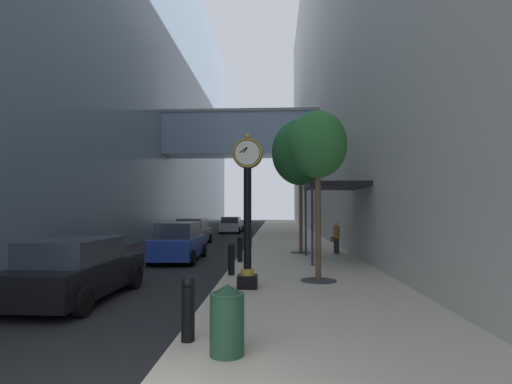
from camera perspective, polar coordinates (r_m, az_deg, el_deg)
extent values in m
plane|color=black|center=(30.80, -0.41, -6.92)|extent=(110.00, 110.00, 0.00)
cube|color=#BCB29E|center=(33.76, 4.55, -6.41)|extent=(5.48, 80.00, 0.14)
cube|color=slate|center=(38.67, -19.71, 16.82)|extent=(9.00, 80.00, 30.15)
cube|color=#758EA8|center=(34.33, -2.19, 8.28)|extent=(14.00, 3.20, 3.56)
cube|color=gray|center=(34.74, -2.19, 11.37)|extent=(14.00, 3.40, 0.24)
cube|color=#B7B2A8|center=(37.50, 16.29, 19.90)|extent=(9.00, 80.00, 33.21)
cube|color=black|center=(11.04, -1.27, -13.08)|extent=(0.55, 0.55, 0.35)
cylinder|color=gold|center=(10.99, -1.27, -11.72)|extent=(0.38, 0.38, 0.18)
cylinder|color=black|center=(10.85, -1.27, -3.89)|extent=(0.22, 0.22, 2.82)
cylinder|color=black|center=(10.97, -1.26, 5.70)|extent=(0.84, 0.28, 0.84)
torus|color=gold|center=(10.81, -1.31, 5.82)|extent=(0.82, 0.05, 0.82)
cylinder|color=silver|center=(10.82, -1.31, 5.82)|extent=(0.69, 0.01, 0.69)
cylinder|color=silver|center=(11.11, -1.20, 5.59)|extent=(0.69, 0.01, 0.69)
sphere|color=gold|center=(11.05, -1.25, 8.23)|extent=(0.16, 0.16, 0.16)
cube|color=black|center=(10.82, -1.57, 6.18)|extent=(0.12, 0.01, 0.15)
cube|color=black|center=(10.83, -1.87, 6.23)|extent=(0.23, 0.01, 0.18)
cylinder|color=black|center=(6.82, -9.99, -17.31)|extent=(0.22, 0.22, 0.89)
sphere|color=black|center=(6.71, -9.96, -13.12)|extent=(0.23, 0.23, 0.23)
cylinder|color=black|center=(13.10, -3.65, -10.21)|extent=(0.22, 0.22, 0.89)
sphere|color=black|center=(13.04, -3.65, -8.00)|extent=(0.23, 0.23, 0.23)
cylinder|color=black|center=(16.30, -2.37, -8.71)|extent=(0.22, 0.22, 0.89)
sphere|color=black|center=(16.25, -2.37, -6.93)|extent=(0.23, 0.23, 0.23)
cylinder|color=black|center=(19.51, -1.52, -7.70)|extent=(0.22, 0.22, 0.89)
sphere|color=black|center=(19.47, -1.52, -6.21)|extent=(0.23, 0.23, 0.23)
cylinder|color=black|center=(22.72, -0.91, -6.98)|extent=(0.22, 0.22, 0.89)
sphere|color=black|center=(22.69, -0.91, -5.70)|extent=(0.23, 0.23, 0.23)
cylinder|color=#333335|center=(12.25, 9.21, -12.78)|extent=(1.10, 1.10, 0.02)
cylinder|color=brown|center=(12.06, 9.15, -4.57)|extent=(0.18, 0.18, 3.52)
ellipsoid|color=#2D7033|center=(12.22, 9.06, 6.96)|extent=(1.82, 1.82, 2.09)
cylinder|color=#333335|center=(19.83, 6.67, -8.87)|extent=(1.10, 1.10, 0.02)
cylinder|color=brown|center=(19.72, 6.64, -3.11)|extent=(0.18, 0.18, 4.00)
ellipsoid|color=#23602D|center=(19.93, 6.60, 5.85)|extent=(2.94, 2.94, 3.38)
cylinder|color=#234C33|center=(6.16, -4.30, -18.84)|extent=(0.52, 0.52, 0.92)
cone|color=#183523|center=(6.03, -4.28, -14.19)|extent=(0.53, 0.53, 0.16)
cylinder|color=#23232D|center=(19.79, 11.79, -7.78)|extent=(0.35, 0.35, 0.75)
cylinder|color=#B77A33|center=(19.74, 11.77, -5.83)|extent=(0.46, 0.46, 0.61)
sphere|color=beige|center=(19.72, 11.76, -4.61)|extent=(0.23, 0.23, 0.23)
cube|color=brown|center=(19.63, 11.26, -6.84)|extent=(0.20, 0.23, 0.24)
cube|color=black|center=(17.02, 11.50, 0.88)|extent=(2.40, 3.60, 0.20)
cylinder|color=#333338|center=(15.27, 8.31, -4.76)|extent=(0.10, 0.10, 3.20)
cylinder|color=#333338|center=(18.46, 7.34, -4.38)|extent=(0.10, 0.10, 3.20)
cube|color=navy|center=(18.00, -11.27, -7.89)|extent=(1.90, 4.53, 0.85)
cube|color=#282D38|center=(17.73, -11.40, -5.53)|extent=(1.63, 2.56, 0.70)
cylinder|color=black|center=(19.71, -12.86, -8.36)|extent=(0.24, 0.65, 0.64)
cylinder|color=black|center=(19.37, -7.73, -8.51)|extent=(0.24, 0.65, 0.64)
cylinder|color=black|center=(16.78, -15.38, -9.36)|extent=(0.24, 0.65, 0.64)
cylinder|color=black|center=(16.38, -9.37, -9.58)|extent=(0.24, 0.65, 0.64)
cube|color=slate|center=(25.81, -9.30, -6.30)|extent=(1.90, 4.67, 0.84)
cube|color=#282D38|center=(25.55, -9.39, -4.66)|extent=(1.64, 2.63, 0.69)
cylinder|color=black|center=(27.55, -10.54, -6.72)|extent=(0.23, 0.64, 0.64)
cylinder|color=black|center=(27.24, -6.83, -6.79)|extent=(0.23, 0.64, 0.64)
cylinder|color=black|center=(24.49, -12.08, -7.23)|extent=(0.23, 0.64, 0.64)
cylinder|color=black|center=(24.14, -7.90, -7.33)|extent=(0.23, 0.64, 0.64)
cube|color=black|center=(11.13, -24.83, -11.27)|extent=(1.93, 4.47, 0.76)
cube|color=#282D38|center=(10.86, -25.32, -7.92)|extent=(1.68, 2.51, 0.62)
cylinder|color=black|center=(12.93, -25.33, -11.26)|extent=(0.23, 0.64, 0.64)
cylinder|color=black|center=(12.15, -17.42, -11.96)|extent=(0.23, 0.64, 0.64)
cylinder|color=black|center=(10.42, -33.58, -13.25)|extent=(0.23, 0.64, 0.64)
cylinder|color=black|center=(9.44, -24.20, -14.62)|extent=(0.23, 0.64, 0.64)
cube|color=#B7BABF|center=(38.51, -3.65, -5.15)|extent=(1.95, 4.13, 0.76)
cube|color=#282D38|center=(38.28, -3.69, -4.16)|extent=(1.69, 2.32, 0.62)
cylinder|color=black|center=(40.03, -4.72, -5.45)|extent=(0.23, 0.64, 0.64)
cylinder|color=black|center=(39.79, -2.05, -5.48)|extent=(0.23, 0.64, 0.64)
cylinder|color=black|center=(37.28, -5.36, -5.66)|extent=(0.23, 0.64, 0.64)
cylinder|color=black|center=(37.03, -2.50, -5.69)|extent=(0.23, 0.64, 0.64)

